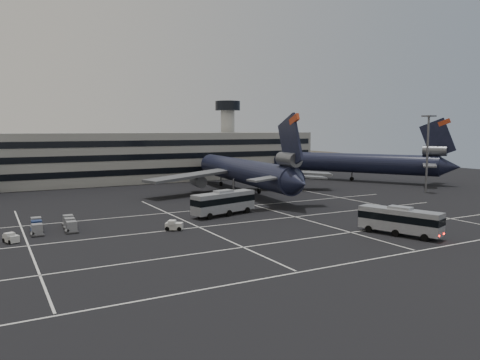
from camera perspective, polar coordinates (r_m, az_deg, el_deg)
name	(u,v)px	position (r m, az deg, el deg)	size (l,w,h in m)	color
ground	(246,228)	(71.56, 0.70, -5.89)	(260.00, 260.00, 0.00)	black
lane_markings	(249,227)	(72.63, 1.07, -5.70)	(90.00, 55.62, 0.01)	silver
terminal	(112,158)	(136.02, -15.31, 2.58)	(125.00, 26.00, 24.00)	gray
hills	(108,185)	(238.36, -15.82, -0.56)	(352.00, 180.00, 44.00)	#38332B
lightpole_right	(428,143)	(119.63, 21.92, 4.23)	(2.40, 2.40, 18.28)	slate
trijet_main	(244,171)	(109.43, 0.49, 1.09)	(47.16, 57.68, 18.08)	black
trijet_far	(355,162)	(140.40, 13.89, 2.11)	(35.03, 52.60, 18.08)	black
bus_near	(400,220)	(70.21, 18.91, -4.58)	(6.27, 11.95, 4.13)	#94969B
bus_far	(224,202)	(81.83, -2.00, -2.64)	(12.84, 5.95, 4.42)	#94969B
tug_a	(11,238)	(69.43, -26.10, -6.36)	(2.13, 2.59, 1.45)	silver
tug_b	(175,226)	(70.70, -7.95, -5.52)	(2.86, 2.61, 1.58)	silver
uld_cluster	(53,225)	(75.08, -21.79, -5.12)	(6.82, 7.93, 1.70)	#2D2D30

